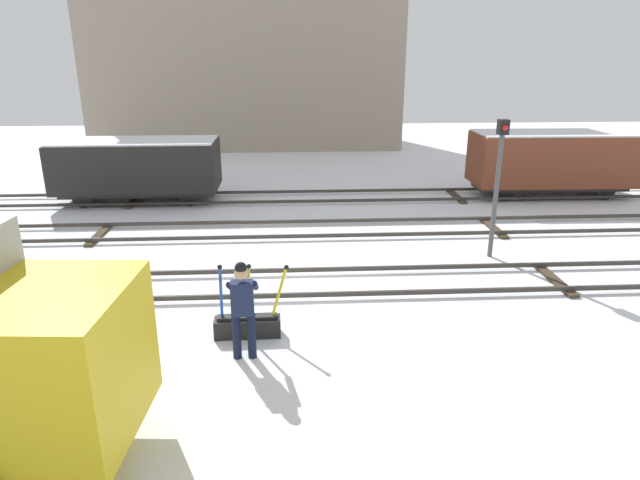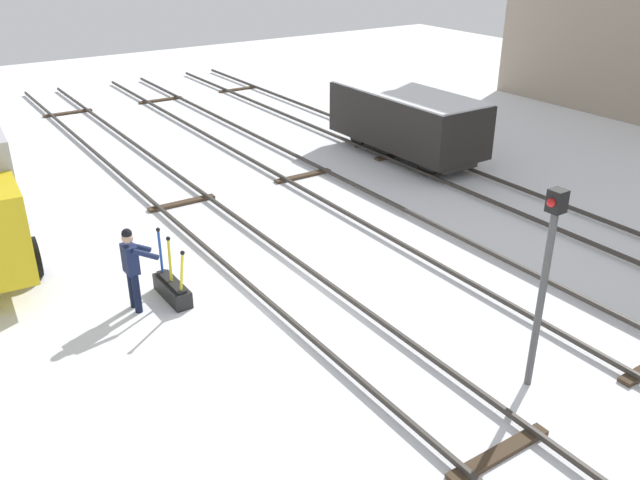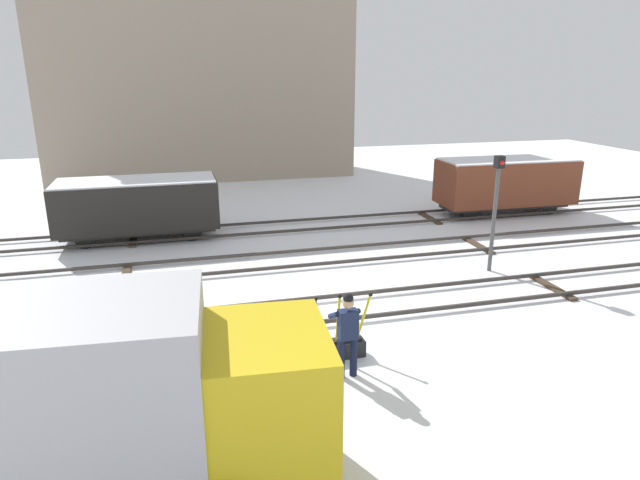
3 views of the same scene
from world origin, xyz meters
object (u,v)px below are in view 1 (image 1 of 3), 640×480
freight_car_far_end (552,160)px  freight_car_mid_siding (138,167)px  rail_worker (243,304)px  switch_lever_frame (248,324)px  signal_post (498,174)px

freight_car_far_end → freight_car_mid_siding: freight_car_far_end is taller
rail_worker → freight_car_far_end: bearing=45.0°
freight_car_far_end → freight_car_mid_siding: 14.91m
switch_lever_frame → signal_post: (6.06, 3.93, 1.94)m
rail_worker → freight_car_far_end: size_ratio=0.31×
rail_worker → signal_post: 7.76m
freight_car_mid_siding → signal_post: bearing=-30.8°
freight_car_far_end → freight_car_mid_siding: bearing=-178.7°
switch_lever_frame → freight_car_far_end: 14.55m
switch_lever_frame → rail_worker: rail_worker is taller
switch_lever_frame → signal_post: bearing=31.9°
switch_lever_frame → freight_car_far_end: size_ratio=0.25×
freight_car_mid_siding → freight_car_far_end: bearing=-0.5°
rail_worker → signal_post: signal_post is taller
freight_car_mid_siding → switch_lever_frame: bearing=-66.6°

